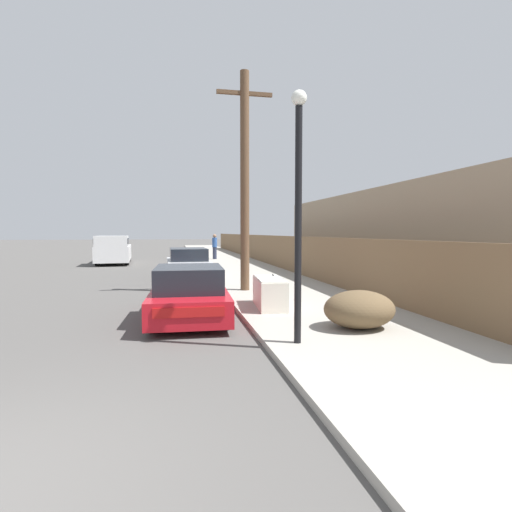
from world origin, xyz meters
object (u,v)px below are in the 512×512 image
at_px(car_parked_mid, 188,264).
at_px(pedestrian, 215,246).
at_px(pickup_truck, 113,250).
at_px(brush_pile, 359,309).
at_px(street_lamp, 298,197).
at_px(utility_pole, 245,178).
at_px(parked_sports_car_red, 189,294).
at_px(discarded_fridge, 269,292).

distance_m(car_parked_mid, pedestrian, 10.62).
bearing_deg(pickup_truck, brush_pile, 106.62).
xyz_separation_m(street_lamp, brush_pile, (1.52, 0.76, -2.12)).
bearing_deg(street_lamp, brush_pile, 26.65).
height_order(utility_pole, pedestrian, utility_pole).
distance_m(pickup_truck, brush_pile, 20.64).
bearing_deg(car_parked_mid, parked_sports_car_red, -93.45).
relative_size(utility_pole, pedestrian, 4.02).
bearing_deg(street_lamp, discarded_fridge, 84.83).
height_order(pickup_truck, utility_pole, utility_pole).
bearing_deg(pickup_truck, parked_sports_car_red, 99.27).
height_order(street_lamp, pedestrian, street_lamp).
bearing_deg(street_lamp, pedestrian, 87.99).
relative_size(discarded_fridge, pedestrian, 1.03).
xyz_separation_m(pickup_truck, brush_pile, (7.32, -19.30, -0.40)).
height_order(discarded_fridge, street_lamp, street_lamp).
distance_m(discarded_fridge, brush_pile, 2.80).
distance_m(utility_pole, pedestrian, 15.46).
xyz_separation_m(utility_pole, street_lamp, (-0.21, -6.35, -1.14)).
relative_size(discarded_fridge, car_parked_mid, 0.43).
bearing_deg(discarded_fridge, utility_pole, 96.35).
height_order(pickup_truck, brush_pile, pickup_truck).
height_order(discarded_fridge, utility_pole, utility_pole).
bearing_deg(street_lamp, pickup_truck, 106.15).
xyz_separation_m(discarded_fridge, utility_pole, (-0.08, 3.07, 3.26)).
distance_m(parked_sports_car_red, brush_pile, 3.91).
distance_m(car_parked_mid, brush_pile, 10.84).
height_order(parked_sports_car_red, brush_pile, parked_sports_car_red).
distance_m(pickup_truck, street_lamp, 20.95).
height_order(discarded_fridge, parked_sports_car_red, parked_sports_car_red).
relative_size(discarded_fridge, pickup_truck, 0.32).
bearing_deg(pickup_truck, utility_pole, 109.56).
bearing_deg(parked_sports_car_red, pedestrian, 84.76).
relative_size(parked_sports_car_red, pickup_truck, 0.74).
bearing_deg(utility_pole, discarded_fridge, -88.42).
bearing_deg(street_lamp, car_parked_mid, 97.43).
relative_size(car_parked_mid, brush_pile, 2.94).
bearing_deg(car_parked_mid, utility_pole, -72.53).
distance_m(parked_sports_car_red, utility_pole, 5.05).
bearing_deg(utility_pole, car_parked_mid, 109.08).
height_order(pickup_truck, street_lamp, street_lamp).
relative_size(parked_sports_car_red, pedestrian, 2.36).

